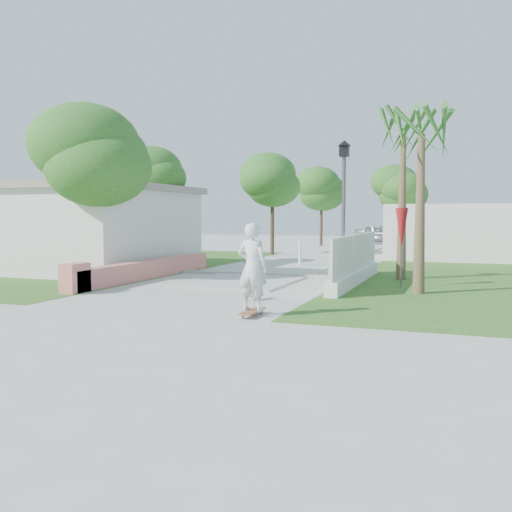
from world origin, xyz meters
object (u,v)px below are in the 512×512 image
at_px(skateboarder, 250,271).
at_px(dog, 252,291).
at_px(street_lamp, 344,205).
at_px(parked_car, 381,233).
at_px(bollard, 300,252).
at_px(patio_umbrella, 402,229).

height_order(skateboarder, dog, skateboarder).
relative_size(street_lamp, skateboarder, 1.62).
relative_size(street_lamp, parked_car, 1.09).
bearing_deg(bollard, skateboarder, -80.07).
height_order(patio_umbrella, parked_car, patio_umbrella).
bearing_deg(street_lamp, patio_umbrella, -27.76).
height_order(dog, parked_car, parked_car).
distance_m(street_lamp, patio_umbrella, 2.27).
height_order(street_lamp, bollard, street_lamp).
xyz_separation_m(street_lamp, patio_umbrella, (1.90, -1.00, -0.74)).
bearing_deg(patio_umbrella, skateboarder, -117.73).
xyz_separation_m(street_lamp, dog, (-1.26, -4.89, -2.21)).
distance_m(street_lamp, dog, 5.51).
distance_m(street_lamp, skateboarder, 6.44).
xyz_separation_m(patio_umbrella, parked_car, (-4.43, 27.91, -0.99)).
relative_size(bollard, skateboarder, 0.40).
bearing_deg(street_lamp, parked_car, 95.37).
height_order(bollard, skateboarder, skateboarder).
xyz_separation_m(skateboarder, dog, (-0.43, 1.30, -0.64)).
distance_m(bollard, patio_umbrella, 7.25).
distance_m(bollard, parked_car, 22.41).
distance_m(patio_umbrella, dog, 5.22).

